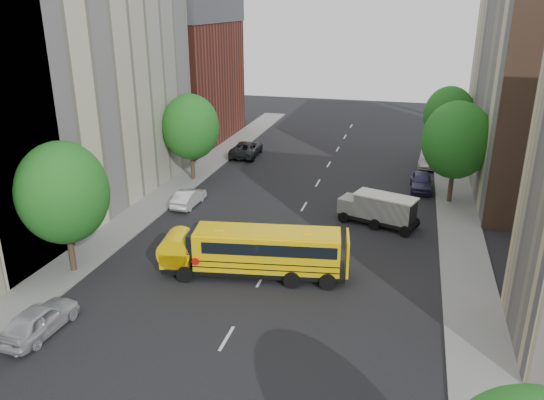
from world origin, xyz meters
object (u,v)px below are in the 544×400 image
at_px(parked_car_4, 421,181).
at_px(parked_car_2, 246,149).
at_px(street_tree_4, 456,140).
at_px(parked_car_1, 189,198).
at_px(parked_car_5, 429,158).
at_px(parked_car_0, 39,320).
at_px(school_bus, 254,250).
at_px(street_tree_2, 191,127).
at_px(safari_truck, 379,209).
at_px(street_tree_5, 449,115).
at_px(street_tree_1, 63,193).

bearing_deg(parked_car_4, parked_car_2, 158.28).
relative_size(street_tree_4, parked_car_1, 2.03).
xyz_separation_m(parked_car_4, parked_car_5, (0.69, 7.41, 0.03)).
distance_m(parked_car_0, parked_car_5, 38.43).
height_order(street_tree_4, school_bus, street_tree_4).
height_order(street_tree_2, safari_truck, street_tree_2).
xyz_separation_m(street_tree_2, parked_car_1, (2.20, -6.09, -4.17)).
xyz_separation_m(street_tree_5, school_bus, (-11.57, -27.64, -3.08)).
bearing_deg(parked_car_1, parked_car_5, -137.88).
relative_size(street_tree_2, safari_truck, 1.36).
xyz_separation_m(parked_car_0, parked_car_2, (0.00, 32.73, 0.04)).
bearing_deg(street_tree_5, school_bus, -112.71).
height_order(safari_truck, parked_car_5, safari_truck).
xyz_separation_m(safari_truck, parked_car_4, (2.94, 8.66, -0.47)).
height_order(street_tree_1, school_bus, street_tree_1).
relative_size(parked_car_2, parked_car_5, 1.20).
xyz_separation_m(street_tree_2, parked_car_4, (19.80, 2.52, -4.09)).
bearing_deg(parked_car_5, street_tree_2, -148.86).
distance_m(street_tree_1, parked_car_5, 34.90).
relative_size(street_tree_4, parked_car_5, 1.72).
bearing_deg(street_tree_4, street_tree_5, 90.00).
bearing_deg(parked_car_4, street_tree_1, -135.89).
height_order(street_tree_2, parked_car_2, street_tree_2).
distance_m(street_tree_2, parked_car_2, 9.99).
bearing_deg(street_tree_1, street_tree_4, 39.29).
height_order(street_tree_2, school_bus, street_tree_2).
distance_m(street_tree_1, parked_car_4, 28.83).
bearing_deg(safari_truck, parked_car_1, -161.91).
distance_m(street_tree_5, parked_car_0, 41.16).
height_order(street_tree_1, parked_car_5, street_tree_1).
relative_size(street_tree_2, parked_car_4, 1.77).
bearing_deg(parked_car_0, street_tree_1, -66.89).
bearing_deg(parked_car_5, parked_car_1, -133.50).
relative_size(school_bus, parked_car_5, 2.25).
bearing_deg(street_tree_4, school_bus, -126.49).
bearing_deg(safari_truck, street_tree_5, 92.44).
relative_size(safari_truck, parked_car_0, 1.30).
height_order(street_tree_4, parked_car_1, street_tree_4).
height_order(street_tree_5, parked_car_5, street_tree_5).
xyz_separation_m(street_tree_1, parked_car_5, (20.49, 27.94, -4.18)).
xyz_separation_m(street_tree_2, street_tree_4, (22.00, 0.00, 0.25)).
relative_size(street_tree_2, parked_car_5, 1.64).
height_order(safari_truck, parked_car_4, safari_truck).
bearing_deg(parked_car_4, street_tree_4, -50.85).
bearing_deg(parked_car_1, street_tree_1, 80.43).
height_order(parked_car_2, parked_car_5, parked_car_2).
bearing_deg(safari_truck, street_tree_4, 68.30).
bearing_deg(parked_car_2, parked_car_5, 179.87).
bearing_deg(parked_car_5, parked_car_0, -113.14).
distance_m(street_tree_4, parked_car_1, 21.18).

